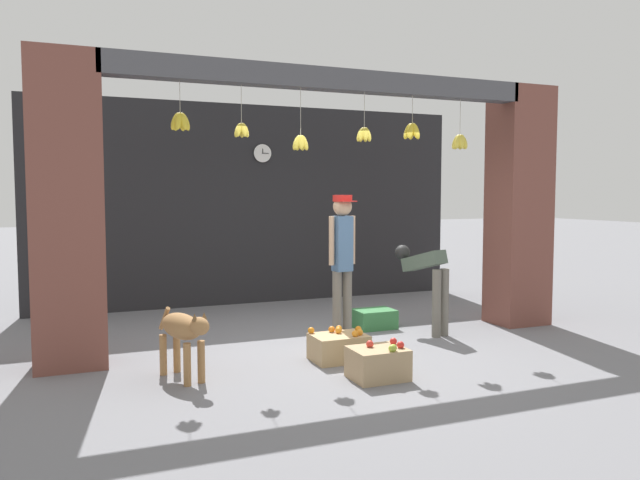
{
  "coord_description": "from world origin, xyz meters",
  "views": [
    {
      "loc": [
        -2.86,
        -6.49,
        1.77
      ],
      "look_at": [
        0.0,
        0.48,
        1.21
      ],
      "focal_mm": 35.0,
      "sensor_mm": 36.0,
      "label": 1
    }
  ],
  "objects_px": {
    "shopkeeper": "(342,255)",
    "fruit_crate_apples": "(378,363)",
    "worker_stooping": "(427,276)",
    "fruit_crate_oranges": "(339,347)",
    "dog": "(183,331)",
    "water_bottle": "(399,357)",
    "produce_box_green": "(374,319)",
    "wall_clock": "(262,153)"
  },
  "relations": [
    {
      "from": "dog",
      "to": "water_bottle",
      "type": "distance_m",
      "value": 2.16
    },
    {
      "from": "worker_stooping",
      "to": "fruit_crate_oranges",
      "type": "distance_m",
      "value": 1.84
    },
    {
      "from": "shopkeeper",
      "to": "water_bottle",
      "type": "height_order",
      "value": "shopkeeper"
    },
    {
      "from": "dog",
      "to": "water_bottle",
      "type": "xyz_separation_m",
      "value": [
        2.09,
        -0.44,
        -0.36
      ]
    },
    {
      "from": "fruit_crate_oranges",
      "to": "produce_box_green",
      "type": "height_order",
      "value": "fruit_crate_oranges"
    },
    {
      "from": "water_bottle",
      "to": "wall_clock",
      "type": "relative_size",
      "value": 0.8
    },
    {
      "from": "dog",
      "to": "water_bottle",
      "type": "height_order",
      "value": "dog"
    },
    {
      "from": "fruit_crate_oranges",
      "to": "wall_clock",
      "type": "xyz_separation_m",
      "value": [
        0.31,
        3.7,
        2.27
      ]
    },
    {
      "from": "wall_clock",
      "to": "water_bottle",
      "type": "bearing_deg",
      "value": -88.15
    },
    {
      "from": "worker_stooping",
      "to": "shopkeeper",
      "type": "bearing_deg",
      "value": 170.15
    },
    {
      "from": "water_bottle",
      "to": "produce_box_green",
      "type": "bearing_deg",
      "value": 70.19
    },
    {
      "from": "fruit_crate_apples",
      "to": "wall_clock",
      "type": "bearing_deg",
      "value": 87.05
    },
    {
      "from": "produce_box_green",
      "to": "water_bottle",
      "type": "relative_size",
      "value": 2.11
    },
    {
      "from": "worker_stooping",
      "to": "fruit_crate_apples",
      "type": "xyz_separation_m",
      "value": [
        -1.48,
        -1.52,
        -0.58
      ]
    },
    {
      "from": "water_bottle",
      "to": "shopkeeper",
      "type": "bearing_deg",
      "value": 94.71
    },
    {
      "from": "dog",
      "to": "water_bottle",
      "type": "relative_size",
      "value": 3.59
    },
    {
      "from": "fruit_crate_oranges",
      "to": "wall_clock",
      "type": "distance_m",
      "value": 4.35
    },
    {
      "from": "dog",
      "to": "wall_clock",
      "type": "xyz_separation_m",
      "value": [
        1.95,
        3.77,
        1.95
      ]
    },
    {
      "from": "dog",
      "to": "fruit_crate_apples",
      "type": "relative_size",
      "value": 1.69
    },
    {
      "from": "shopkeeper",
      "to": "worker_stooping",
      "type": "bearing_deg",
      "value": 178.07
    },
    {
      "from": "fruit_crate_apples",
      "to": "dog",
      "type": "bearing_deg",
      "value": 158.44
    },
    {
      "from": "worker_stooping",
      "to": "fruit_crate_oranges",
      "type": "xyz_separation_m",
      "value": [
        -1.56,
        -0.77,
        -0.59
      ]
    },
    {
      "from": "dog",
      "to": "fruit_crate_oranges",
      "type": "xyz_separation_m",
      "value": [
        1.65,
        0.07,
        -0.33
      ]
    },
    {
      "from": "shopkeeper",
      "to": "worker_stooping",
      "type": "relative_size",
      "value": 1.6
    },
    {
      "from": "wall_clock",
      "to": "fruit_crate_oranges",
      "type": "bearing_deg",
      "value": -94.72
    },
    {
      "from": "worker_stooping",
      "to": "produce_box_green",
      "type": "xyz_separation_m",
      "value": [
        -0.48,
        0.5,
        -0.61
      ]
    },
    {
      "from": "shopkeeper",
      "to": "fruit_crate_apples",
      "type": "distance_m",
      "value": 1.7
    },
    {
      "from": "worker_stooping",
      "to": "fruit_crate_oranges",
      "type": "bearing_deg",
      "value": -168.03
    },
    {
      "from": "shopkeeper",
      "to": "fruit_crate_apples",
      "type": "bearing_deg",
      "value": 72.93
    },
    {
      "from": "dog",
      "to": "wall_clock",
      "type": "height_order",
      "value": "wall_clock"
    },
    {
      "from": "water_bottle",
      "to": "wall_clock",
      "type": "bearing_deg",
      "value": 91.85
    },
    {
      "from": "fruit_crate_oranges",
      "to": "water_bottle",
      "type": "bearing_deg",
      "value": -48.89
    },
    {
      "from": "dog",
      "to": "produce_box_green",
      "type": "relative_size",
      "value": 1.7
    },
    {
      "from": "worker_stooping",
      "to": "wall_clock",
      "type": "relative_size",
      "value": 3.59
    },
    {
      "from": "shopkeeper",
      "to": "wall_clock",
      "type": "relative_size",
      "value": 5.76
    },
    {
      "from": "shopkeeper",
      "to": "fruit_crate_apples",
      "type": "relative_size",
      "value": 3.41
    },
    {
      "from": "fruit_crate_oranges",
      "to": "fruit_crate_apples",
      "type": "distance_m",
      "value": 0.75
    },
    {
      "from": "shopkeeper",
      "to": "wall_clock",
      "type": "distance_m",
      "value": 3.32
    },
    {
      "from": "worker_stooping",
      "to": "fruit_crate_apples",
      "type": "bearing_deg",
      "value": -148.67
    },
    {
      "from": "worker_stooping",
      "to": "wall_clock",
      "type": "bearing_deg",
      "value": 98.84
    },
    {
      "from": "fruit_crate_oranges",
      "to": "water_bottle",
      "type": "height_order",
      "value": "fruit_crate_oranges"
    },
    {
      "from": "fruit_crate_apples",
      "to": "shopkeeper",
      "type": "bearing_deg",
      "value": 79.35
    }
  ]
}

